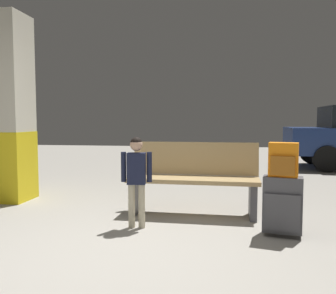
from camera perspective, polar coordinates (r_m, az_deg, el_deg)
The scene contains 6 objects.
ground_plane at distance 7.03m, azimuth 1.04°, elevation -5.68°, with size 18.00×18.00×0.10m, color gray.
structural_pillar at distance 5.67m, azimuth -24.09°, elevation 5.49°, with size 0.57×0.57×2.67m.
bench at distance 4.48m, azimuth 4.05°, elevation -5.04°, with size 1.61×0.57×0.89m.
suitcase at distance 3.81m, azimuth 17.75°, elevation -8.74°, with size 0.41×0.29×0.60m.
backpack_bright at distance 3.74m, azimuth 17.90°, elevation -1.99°, with size 0.31×0.24×0.34m.
child at distance 3.87m, azimuth -5.06°, elevation -4.02°, with size 0.33×0.19×0.99m.
Camera 1 is at (0.87, -2.87, 1.16)m, focal length 38.30 mm.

